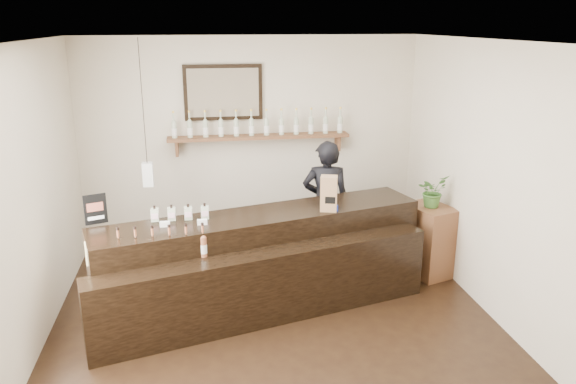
# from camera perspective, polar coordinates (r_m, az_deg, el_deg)

# --- Properties ---
(ground) EXTENTS (5.00, 5.00, 0.00)m
(ground) POSITION_cam_1_polar(r_m,az_deg,el_deg) (5.79, -1.03, -13.90)
(ground) COLOR black
(ground) RESTS_ON ground
(room_shell) EXTENTS (5.00, 5.00, 5.00)m
(room_shell) POSITION_cam_1_polar(r_m,az_deg,el_deg) (5.13, -1.13, 2.66)
(room_shell) COLOR beige
(room_shell) RESTS_ON ground
(back_wall_decor) EXTENTS (2.66, 0.96, 1.69)m
(back_wall_decor) POSITION_cam_1_polar(r_m,az_deg,el_deg) (7.41, -4.91, 7.50)
(back_wall_decor) COLOR brown
(back_wall_decor) RESTS_ON ground
(counter) EXTENTS (3.63, 1.85, 1.17)m
(counter) POSITION_cam_1_polar(r_m,az_deg,el_deg) (6.06, -2.51, -7.39)
(counter) COLOR black
(counter) RESTS_ON ground
(promo_sign) EXTENTS (0.22, 0.10, 0.31)m
(promo_sign) POSITION_cam_1_polar(r_m,az_deg,el_deg) (5.96, -18.98, -1.67)
(promo_sign) COLOR black
(promo_sign) RESTS_ON counter
(paper_bag) EXTENTS (0.21, 0.18, 0.39)m
(paper_bag) POSITION_cam_1_polar(r_m,az_deg,el_deg) (6.04, 4.17, -0.15)
(paper_bag) COLOR #A0724D
(paper_bag) RESTS_ON counter
(tape_dispenser) EXTENTS (0.14, 0.06, 0.12)m
(tape_dispenser) POSITION_cam_1_polar(r_m,az_deg,el_deg) (6.07, 4.42, -1.53)
(tape_dispenser) COLOR #1A31B9
(tape_dispenser) RESTS_ON counter
(side_cabinet) EXTENTS (0.59, 0.69, 0.86)m
(side_cabinet) POSITION_cam_1_polar(r_m,az_deg,el_deg) (7.03, 14.09, -4.76)
(side_cabinet) COLOR brown
(side_cabinet) RESTS_ON ground
(potted_plant) EXTENTS (0.45, 0.44, 0.38)m
(potted_plant) POSITION_cam_1_polar(r_m,az_deg,el_deg) (6.83, 14.46, 0.09)
(potted_plant) COLOR #3D6C2B
(potted_plant) RESTS_ON side_cabinet
(shopkeeper) EXTENTS (0.73, 0.55, 1.80)m
(shopkeeper) POSITION_cam_1_polar(r_m,az_deg,el_deg) (6.96, 3.87, -0.35)
(shopkeeper) COLOR black
(shopkeeper) RESTS_ON ground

